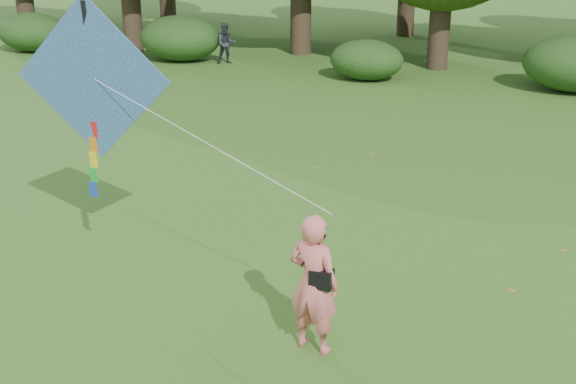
% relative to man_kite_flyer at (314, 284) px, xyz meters
% --- Properties ---
extents(ground, '(100.00, 100.00, 0.00)m').
position_rel_man_kite_flyer_xyz_m(ground, '(-0.08, -0.17, -1.00)').
color(ground, '#265114').
rests_on(ground, ground).
extents(man_kite_flyer, '(0.80, 0.60, 2.00)m').
position_rel_man_kite_flyer_xyz_m(man_kite_flyer, '(0.00, 0.00, 0.00)').
color(man_kite_flyer, '#E46B6B').
rests_on(man_kite_flyer, ground).
extents(bystander_left, '(0.97, 0.92, 1.58)m').
position_rel_man_kite_flyer_xyz_m(bystander_left, '(-10.07, 17.74, -0.21)').
color(bystander_left, '#2A2C38').
rests_on(bystander_left, ground).
extents(crossbody_bag, '(0.43, 0.20, 0.75)m').
position_rel_man_kite_flyer_xyz_m(crossbody_bag, '(0.12, -0.03, 0.13)').
color(crossbody_bag, black).
rests_on(crossbody_bag, ground).
extents(flying_kite, '(5.55, 1.26, 3.29)m').
position_rel_man_kite_flyer_xyz_m(flying_kite, '(-4.01, 1.03, 2.20)').
color(flying_kite, '#234898').
rests_on(flying_kite, ground).
extents(shrub_band, '(39.15, 3.22, 1.88)m').
position_rel_man_kite_flyer_xyz_m(shrub_band, '(-0.81, 17.43, -0.14)').
color(shrub_band, '#264919').
rests_on(shrub_band, ground).
extents(fallen_leaves, '(9.55, 12.65, 0.01)m').
position_rel_man_kite_flyer_xyz_m(fallen_leaves, '(1.46, 5.55, -0.99)').
color(fallen_leaves, olive).
rests_on(fallen_leaves, ground).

